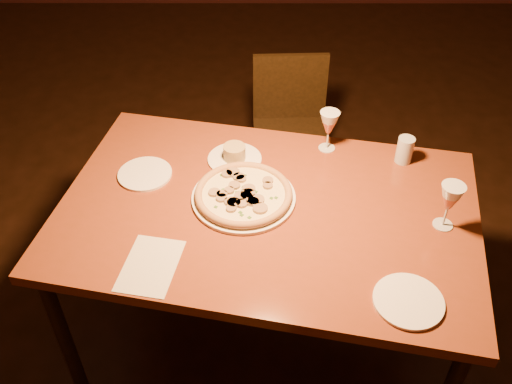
{
  "coord_description": "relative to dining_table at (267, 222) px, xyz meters",
  "views": [
    {
      "loc": [
        -0.06,
        -1.57,
        2.14
      ],
      "look_at": [
        -0.06,
        -0.05,
        0.81
      ],
      "focal_mm": 40.0,
      "sensor_mm": 36.0,
      "label": 1
    }
  ],
  "objects": [
    {
      "name": "menu_card",
      "position": [
        -0.37,
        -0.27,
        0.07
      ],
      "size": [
        0.21,
        0.27,
        0.0
      ],
      "primitive_type": "cube",
      "rotation": [
        0.0,
        0.0,
        -0.18
      ],
      "color": "beige",
      "rests_on": "dining_table"
    },
    {
      "name": "pizza_plate",
      "position": [
        -0.08,
        0.05,
        0.09
      ],
      "size": [
        0.37,
        0.37,
        0.04
      ],
      "color": "white",
      "rests_on": "dining_table"
    },
    {
      "name": "chair_far",
      "position": [
        0.14,
        0.99,
        -0.26
      ],
      "size": [
        0.4,
        0.4,
        0.79
      ],
      "rotation": [
        0.0,
        0.0,
        0.04
      ],
      "color": "black",
      "rests_on": "floor"
    },
    {
      "name": "water_tumbler",
      "position": [
        0.52,
        0.27,
        0.12
      ],
      "size": [
        0.06,
        0.06,
        0.11
      ],
      "primitive_type": "cylinder",
      "color": "#ACB4BC",
      "rests_on": "dining_table"
    },
    {
      "name": "wine_glass_far",
      "position": [
        0.24,
        0.35,
        0.15
      ],
      "size": [
        0.08,
        0.08,
        0.17
      ],
      "primitive_type": null,
      "color": "#BF664F",
      "rests_on": "dining_table"
    },
    {
      "name": "side_plate_near",
      "position": [
        0.41,
        -0.41,
        0.07
      ],
      "size": [
        0.21,
        0.21,
        0.01
      ],
      "primitive_type": "cylinder",
      "color": "white",
      "rests_on": "dining_table"
    },
    {
      "name": "wine_glass_right",
      "position": [
        0.59,
        -0.09,
        0.16
      ],
      "size": [
        0.08,
        0.08,
        0.17
      ],
      "primitive_type": null,
      "color": "#BF664F",
      "rests_on": "dining_table"
    },
    {
      "name": "ramekin_saucer",
      "position": [
        -0.12,
        0.27,
        0.09
      ],
      "size": [
        0.21,
        0.21,
        0.07
      ],
      "color": "white",
      "rests_on": "dining_table"
    },
    {
      "name": "floor",
      "position": [
        0.02,
        0.1,
        -0.71
      ],
      "size": [
        7.0,
        7.0,
        0.0
      ],
      "primitive_type": "plane",
      "color": "black",
      "rests_on": "ground"
    },
    {
      "name": "dining_table",
      "position": [
        0.0,
        0.0,
        0.0
      ],
      "size": [
        1.61,
        1.21,
        0.78
      ],
      "rotation": [
        0.0,
        0.0,
        -0.2
      ],
      "color": "maroon",
      "rests_on": "floor"
    },
    {
      "name": "side_plate_left",
      "position": [
        -0.46,
        0.18,
        0.07
      ],
      "size": [
        0.2,
        0.2,
        0.01
      ],
      "primitive_type": "cylinder",
      "color": "white",
      "rests_on": "dining_table"
    }
  ]
}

